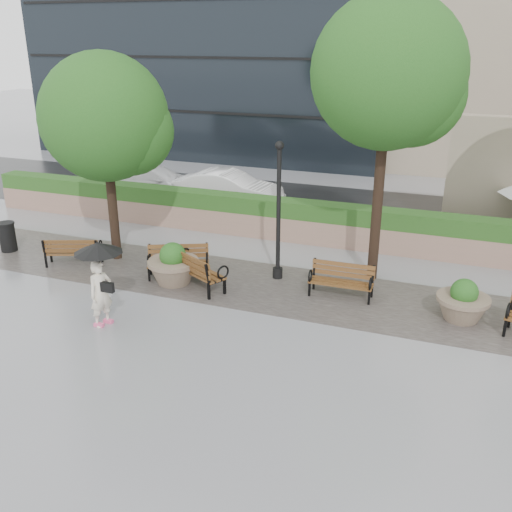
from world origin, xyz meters
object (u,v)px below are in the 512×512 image
(trash_bin, at_px, (8,238))
(lamppost, at_px, (278,221))
(planter_left, at_px, (173,267))
(planter_right, at_px, (463,304))
(car_left, at_px, (152,181))
(car_right, at_px, (228,189))
(pedestrian, at_px, (100,276))
(bench_0, at_px, (74,257))
(bench_3, at_px, (341,288))
(bench_2, at_px, (197,277))
(bench_1, at_px, (179,268))

(trash_bin, bearing_deg, lamppost, 6.20)
(planter_left, xyz_separation_m, planter_right, (7.57, 0.49, -0.05))
(car_left, xyz_separation_m, car_right, (3.54, -0.13, 0.03))
(planter_right, bearing_deg, pedestrian, -157.89)
(bench_0, relative_size, lamppost, 0.45)
(trash_bin, xyz_separation_m, pedestrian, (5.75, -3.14, 0.80))
(planter_left, distance_m, trash_bin, 6.16)
(car_left, distance_m, pedestrian, 11.44)
(bench_0, relative_size, car_right, 0.40)
(bench_3, xyz_separation_m, trash_bin, (-10.69, -0.34, 0.19))
(car_left, relative_size, pedestrian, 2.31)
(bench_3, distance_m, car_left, 11.89)
(pedestrian, bearing_deg, bench_0, 68.19)
(bench_0, xyz_separation_m, car_right, (1.86, 7.42, 0.46))
(planter_left, relative_size, car_right, 0.32)
(bench_0, bearing_deg, car_right, -124.75)
(car_left, bearing_deg, bench_2, -156.29)
(bench_1, distance_m, bench_3, 4.62)
(planter_right, height_order, car_right, car_right)
(planter_left, xyz_separation_m, lamppost, (2.59, 1.35, 1.24))
(planter_right, xyz_separation_m, pedestrian, (-7.96, -3.24, 0.84))
(trash_bin, xyz_separation_m, car_left, (1.04, 7.27, 0.24))
(bench_1, relative_size, planter_left, 1.29)
(bench_2, bearing_deg, car_right, -44.71)
(bench_2, relative_size, lamppost, 0.51)
(planter_left, height_order, pedestrian, pedestrian)
(bench_0, distance_m, pedestrian, 4.29)
(bench_1, distance_m, car_right, 7.30)
(car_right, xyz_separation_m, pedestrian, (1.17, -10.28, 0.54))
(bench_1, distance_m, planter_right, 7.63)
(bench_3, bearing_deg, lamppost, 161.70)
(bench_2, height_order, car_right, car_right)
(bench_3, height_order, car_left, car_left)
(trash_bin, distance_m, lamppost, 8.88)
(bench_1, distance_m, car_left, 8.85)
(planter_right, bearing_deg, bench_0, -178.06)
(bench_2, relative_size, planter_right, 1.56)
(planter_left, bearing_deg, bench_1, 98.66)
(lamppost, relative_size, car_left, 0.82)
(planter_right, relative_size, pedestrian, 0.61)
(bench_2, bearing_deg, trash_bin, 25.17)
(trash_bin, bearing_deg, bench_2, -3.31)
(planter_left, bearing_deg, car_right, 101.71)
(bench_2, relative_size, car_right, 0.45)
(bench_1, relative_size, car_left, 0.38)
(pedestrian, bearing_deg, trash_bin, 82.96)
(planter_right, bearing_deg, bench_2, -175.90)
(trash_bin, xyz_separation_m, car_right, (4.58, 7.14, 0.27))
(bench_2, bearing_deg, lamppost, -115.86)
(planter_left, relative_size, pedestrian, 0.68)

